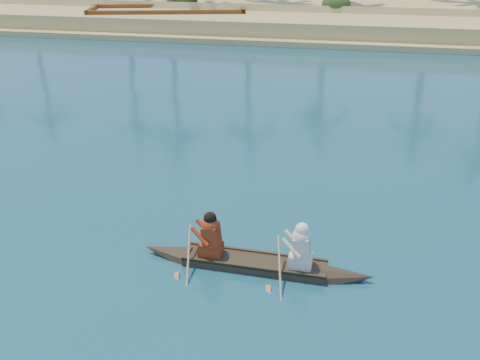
# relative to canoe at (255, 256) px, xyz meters

# --- Properties ---
(ground) EXTENTS (160.00, 160.00, 0.00)m
(ground) POSITION_rel_canoe_xyz_m (-2.97, 1.55, -0.27)
(ground) COLOR navy
(ground) RESTS_ON ground
(shrub_cluster) EXTENTS (100.00, 6.00, 2.40)m
(shrub_cluster) POSITION_rel_canoe_xyz_m (-2.97, 33.05, 0.93)
(shrub_cluster) COLOR #1A3714
(shrub_cluster) RESTS_ON ground
(canoe) EXTENTS (5.05, 0.84, 1.39)m
(canoe) POSITION_rel_canoe_xyz_m (0.00, 0.00, 0.00)
(canoe) COLOR #322A1B
(canoe) RESTS_ON ground
(barge_mid) EXTENTS (11.60, 6.28, 1.84)m
(barge_mid) POSITION_rel_canoe_xyz_m (-11.44, 28.55, 0.38)
(barge_mid) COLOR brown
(barge_mid) RESTS_ON ground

